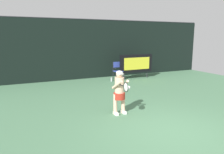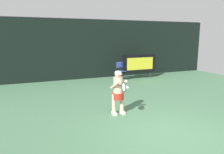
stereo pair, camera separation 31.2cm
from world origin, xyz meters
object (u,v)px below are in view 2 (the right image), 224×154
scoreboard (139,64)px  umpire_chair (121,70)px  tennis_player (118,91)px  tennis_racket (123,87)px  water_bottle (114,79)px

scoreboard → umpire_chair: bearing=175.1°
umpire_chair → tennis_player: 5.96m
tennis_racket → tennis_player: bearing=90.9°
scoreboard → water_bottle: 2.00m
scoreboard → tennis_racket: size_ratio=3.65×
umpire_chair → water_bottle: (-0.57, -0.34, -0.50)m
water_bottle → tennis_player: bearing=-111.7°
tennis_player → tennis_racket: size_ratio=2.47×
tennis_player → scoreboard: bearing=54.2°
scoreboard → umpire_chair: 1.28m
water_bottle → tennis_racket: tennis_racket is taller
umpire_chair → tennis_player: size_ratio=0.73×
umpire_chair → water_bottle: 0.83m
umpire_chair → tennis_racket: tennis_racket is taller
scoreboard → tennis_player: 6.50m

